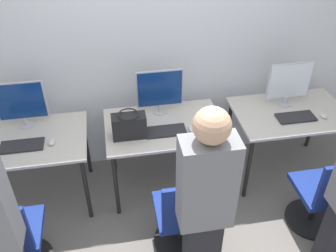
# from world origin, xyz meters

# --- Properties ---
(ground_plane) EXTENTS (20.00, 20.00, 0.00)m
(ground_plane) POSITION_xyz_m (0.00, 0.00, 0.00)
(ground_plane) COLOR slate
(wall_back) EXTENTS (12.00, 0.05, 2.80)m
(wall_back) POSITION_xyz_m (0.00, 0.85, 1.40)
(wall_back) COLOR silver
(wall_back) RESTS_ON ground_plane
(desk_left) EXTENTS (1.09, 0.73, 0.76)m
(desk_left) POSITION_xyz_m (-1.26, 0.36, 0.67)
(desk_left) COLOR #BCB7AD
(desk_left) RESTS_ON ground_plane
(monitor_left) EXTENTS (0.44, 0.14, 0.45)m
(monitor_left) POSITION_xyz_m (-1.26, 0.59, 1.00)
(monitor_left) COLOR #B2B2B7
(monitor_left) RESTS_ON desk_left
(keyboard_left) EXTENTS (0.36, 0.17, 0.02)m
(keyboard_left) POSITION_xyz_m (-1.26, 0.27, 0.77)
(keyboard_left) COLOR #262628
(keyboard_left) RESTS_ON desk_left
(mouse_left) EXTENTS (0.06, 0.09, 0.03)m
(mouse_left) POSITION_xyz_m (-1.01, 0.27, 0.77)
(mouse_left) COLOR silver
(mouse_left) RESTS_ON desk_left
(office_chair_left) EXTENTS (0.48, 0.48, 0.89)m
(office_chair_left) POSITION_xyz_m (-1.32, -0.41, 0.36)
(office_chair_left) COLOR black
(office_chair_left) RESTS_ON ground_plane
(desk_center) EXTENTS (1.09, 0.73, 0.76)m
(desk_center) POSITION_xyz_m (0.00, 0.36, 0.67)
(desk_center) COLOR #BCB7AD
(desk_center) RESTS_ON ground_plane
(monitor_center) EXTENTS (0.44, 0.14, 0.45)m
(monitor_center) POSITION_xyz_m (0.00, 0.58, 1.00)
(monitor_center) COLOR #B2B2B7
(monitor_center) RESTS_ON desk_center
(keyboard_center) EXTENTS (0.36, 0.17, 0.02)m
(keyboard_center) POSITION_xyz_m (0.00, 0.26, 0.77)
(keyboard_center) COLOR #262628
(keyboard_center) RESTS_ON desk_center
(mouse_center) EXTENTS (0.06, 0.09, 0.03)m
(mouse_center) POSITION_xyz_m (0.23, 0.24, 0.77)
(mouse_center) COLOR silver
(mouse_center) RESTS_ON desk_center
(office_chair_center) EXTENTS (0.48, 0.48, 0.89)m
(office_chair_center) POSITION_xyz_m (0.02, -0.43, 0.36)
(office_chair_center) COLOR black
(office_chair_center) RESTS_ON ground_plane
(person_center) EXTENTS (0.36, 0.22, 1.70)m
(person_center) POSITION_xyz_m (0.08, -0.79, 0.93)
(person_center) COLOR #232328
(person_center) RESTS_ON ground_plane
(desk_right) EXTENTS (1.09, 0.73, 0.76)m
(desk_right) POSITION_xyz_m (1.26, 0.36, 0.67)
(desk_right) COLOR #BCB7AD
(desk_right) RESTS_ON ground_plane
(monitor_right) EXTENTS (0.44, 0.14, 0.45)m
(monitor_right) POSITION_xyz_m (1.26, 0.51, 1.00)
(monitor_right) COLOR #B2B2B7
(monitor_right) RESTS_ON desk_right
(keyboard_right) EXTENTS (0.36, 0.17, 0.02)m
(keyboard_right) POSITION_xyz_m (1.26, 0.25, 0.77)
(keyboard_right) COLOR #262628
(keyboard_right) RESTS_ON desk_right
(mouse_right) EXTENTS (0.06, 0.09, 0.03)m
(mouse_right) POSITION_xyz_m (1.53, 0.22, 0.77)
(mouse_right) COLOR silver
(mouse_right) RESTS_ON desk_right
(office_chair_right) EXTENTS (0.48, 0.48, 0.89)m
(office_chair_right) POSITION_xyz_m (1.28, -0.41, 0.36)
(office_chair_right) COLOR black
(office_chair_right) RESTS_ON ground_plane
(handbag) EXTENTS (0.30, 0.18, 0.25)m
(handbag) POSITION_xyz_m (-0.33, 0.25, 0.87)
(handbag) COLOR black
(handbag) RESTS_ON desk_center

